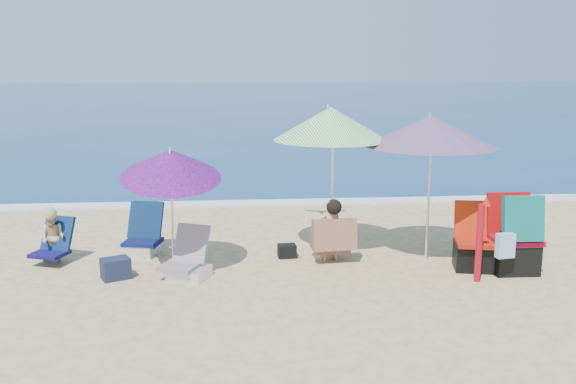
{
  "coord_description": "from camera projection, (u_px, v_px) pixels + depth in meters",
  "views": [
    {
      "loc": [
        -1.06,
        -8.02,
        2.97
      ],
      "look_at": [
        -0.3,
        1.0,
        1.1
      ],
      "focal_mm": 39.21,
      "sensor_mm": 36.0,
      "label": 1
    }
  ],
  "objects": [
    {
      "name": "bag_navy_b",
      "position": [
        521.0,
        247.0,
        9.74
      ],
      "size": [
        0.51,
        0.41,
        0.34
      ],
      "color": "#1A1937",
      "rests_on": "ground"
    },
    {
      "name": "bag_tan",
      "position": [
        325.0,
        250.0,
        9.71
      ],
      "size": [
        0.34,
        0.29,
        0.25
      ],
      "color": "tan",
      "rests_on": "ground"
    },
    {
      "name": "foam",
      "position": [
        286.0,
        202.0,
        13.49
      ],
      "size": [
        120.0,
        0.5,
        0.04
      ],
      "color": "white",
      "rests_on": "ground"
    },
    {
      "name": "chair_rainbow",
      "position": [
        188.0,
        264.0,
        8.84
      ],
      "size": [
        0.77,
        0.76,
        0.71
      ],
      "color": "#D74C4E",
      "rests_on": "ground"
    },
    {
      "name": "person_center",
      "position": [
        332.0,
        232.0,
        9.47
      ],
      "size": [
        0.68,
        0.6,
        0.97
      ],
      "color": "tan",
      "rests_on": "ground"
    },
    {
      "name": "ground",
      "position": [
        316.0,
        286.0,
        8.52
      ],
      "size": [
        120.0,
        120.0,
        0.0
      ],
      "color": "#D8BC84",
      "rests_on": "ground"
    },
    {
      "name": "umbrella_blue",
      "position": [
        171.0,
        164.0,
        8.72
      ],
      "size": [
        1.66,
        1.71,
        1.95
      ],
      "color": "white",
      "rests_on": "ground"
    },
    {
      "name": "camp_chair_right",
      "position": [
        514.0,
        244.0,
        9.0
      ],
      "size": [
        0.77,
        0.82,
        1.17
      ],
      "color": "maroon",
      "rests_on": "ground"
    },
    {
      "name": "bag_navy_a",
      "position": [
        116.0,
        268.0,
        8.78
      ],
      "size": [
        0.46,
        0.41,
        0.29
      ],
      "color": "#1A2139",
      "rests_on": "ground"
    },
    {
      "name": "umbrella_striped",
      "position": [
        331.0,
        124.0,
        9.57
      ],
      "size": [
        2.13,
        2.13,
        2.35
      ],
      "color": "white",
      "rests_on": "ground"
    },
    {
      "name": "person_left",
      "position": [
        53.0,
        237.0,
        9.43
      ],
      "size": [
        0.66,
        0.7,
        0.88
      ],
      "color": "tan",
      "rests_on": "ground"
    },
    {
      "name": "sea",
      "position": [
        247.0,
        99.0,
        52.44
      ],
      "size": [
        120.0,
        80.0,
        0.12
      ],
      "color": "navy",
      "rests_on": "ground"
    },
    {
      "name": "chair_navy",
      "position": [
        141.0,
        241.0,
        9.94
      ],
      "size": [
        0.73,
        0.8,
        0.78
      ],
      "color": "#0B1341",
      "rests_on": "ground"
    },
    {
      "name": "umbrella_turquoise",
      "position": [
        431.0,
        131.0,
        9.31
      ],
      "size": [
        2.53,
        2.53,
        2.24
      ],
      "color": "silver",
      "rests_on": "ground"
    },
    {
      "name": "furled_umbrella",
      "position": [
        481.0,
        235.0,
        8.57
      ],
      "size": [
        0.18,
        0.14,
        1.21
      ],
      "color": "#A30B18",
      "rests_on": "ground"
    },
    {
      "name": "camp_chair_left",
      "position": [
        474.0,
        249.0,
        9.17
      ],
      "size": [
        0.67,
        0.71,
        0.98
      ],
      "color": "#B51D0C",
      "rests_on": "ground"
    },
    {
      "name": "bag_black_a",
      "position": [
        287.0,
        251.0,
        9.75
      ],
      "size": [
        0.29,
        0.23,
        0.2
      ],
      "color": "black",
      "rests_on": "ground"
    }
  ]
}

